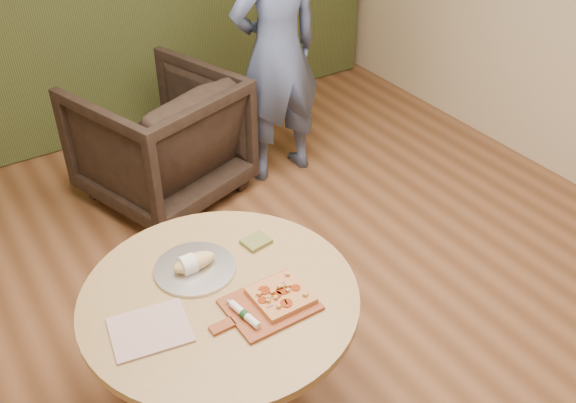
{
  "coord_description": "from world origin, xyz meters",
  "views": [
    {
      "loc": [
        -1.38,
        -1.79,
        2.61
      ],
      "look_at": [
        -0.05,
        0.25,
        0.87
      ],
      "focal_mm": 40.0,
      "sensor_mm": 36.0,
      "label": 1
    }
  ],
  "objects_px": {
    "pedestal_table": "(221,318)",
    "serving_tray": "(195,269)",
    "cutlery_roll": "(245,314)",
    "person_standing": "(277,51)",
    "bread_roll": "(192,263)",
    "flatbread_pizza": "(280,295)",
    "pizza_paddle": "(268,306)",
    "armchair": "(159,133)"
  },
  "relations": [
    {
      "from": "pizza_paddle",
      "to": "cutlery_roll",
      "type": "relative_size",
      "value": 2.24
    },
    {
      "from": "pedestal_table",
      "to": "armchair",
      "type": "bearing_deg",
      "value": 74.64
    },
    {
      "from": "pedestal_table",
      "to": "flatbread_pizza",
      "type": "xyz_separation_m",
      "value": [
        0.19,
        -0.17,
        0.17
      ]
    },
    {
      "from": "pizza_paddle",
      "to": "serving_tray",
      "type": "height_order",
      "value": "serving_tray"
    },
    {
      "from": "serving_tray",
      "to": "bread_roll",
      "type": "distance_m",
      "value": 0.04
    },
    {
      "from": "pizza_paddle",
      "to": "serving_tray",
      "type": "bearing_deg",
      "value": 111.73
    },
    {
      "from": "pizza_paddle",
      "to": "bread_roll",
      "type": "bearing_deg",
      "value": 112.92
    },
    {
      "from": "pedestal_table",
      "to": "bread_roll",
      "type": "xyz_separation_m",
      "value": [
        -0.03,
        0.19,
        0.18
      ]
    },
    {
      "from": "armchair",
      "to": "cutlery_roll",
      "type": "bearing_deg",
      "value": 58.43
    },
    {
      "from": "flatbread_pizza",
      "to": "bread_roll",
      "type": "relative_size",
      "value": 1.14
    },
    {
      "from": "bread_roll",
      "to": "person_standing",
      "type": "distance_m",
      "value": 2.02
    },
    {
      "from": "person_standing",
      "to": "pizza_paddle",
      "type": "bearing_deg",
      "value": 56.68
    },
    {
      "from": "pizza_paddle",
      "to": "cutlery_roll",
      "type": "xyz_separation_m",
      "value": [
        -0.11,
        -0.01,
        0.02
      ]
    },
    {
      "from": "pedestal_table",
      "to": "serving_tray",
      "type": "height_order",
      "value": "serving_tray"
    },
    {
      "from": "flatbread_pizza",
      "to": "pizza_paddle",
      "type": "bearing_deg",
      "value": -175.3
    },
    {
      "from": "serving_tray",
      "to": "bread_roll",
      "type": "relative_size",
      "value": 1.84
    },
    {
      "from": "armchair",
      "to": "person_standing",
      "type": "xyz_separation_m",
      "value": [
        0.83,
        -0.18,
        0.46
      ]
    },
    {
      "from": "armchair",
      "to": "pedestal_table",
      "type": "bearing_deg",
      "value": 56.67
    },
    {
      "from": "pizza_paddle",
      "to": "cutlery_roll",
      "type": "bearing_deg",
      "value": -174.78
    },
    {
      "from": "serving_tray",
      "to": "armchair",
      "type": "height_order",
      "value": "armchair"
    },
    {
      "from": "serving_tray",
      "to": "flatbread_pizza",
      "type": "bearing_deg",
      "value": -59.47
    },
    {
      "from": "pizza_paddle",
      "to": "flatbread_pizza",
      "type": "distance_m",
      "value": 0.07
    },
    {
      "from": "pedestal_table",
      "to": "flatbread_pizza",
      "type": "distance_m",
      "value": 0.31
    },
    {
      "from": "cutlery_roll",
      "to": "bread_roll",
      "type": "distance_m",
      "value": 0.38
    },
    {
      "from": "pedestal_table",
      "to": "bread_roll",
      "type": "distance_m",
      "value": 0.27
    },
    {
      "from": "pedestal_table",
      "to": "person_standing",
      "type": "height_order",
      "value": "person_standing"
    },
    {
      "from": "pedestal_table",
      "to": "bread_roll",
      "type": "relative_size",
      "value": 6.04
    },
    {
      "from": "flatbread_pizza",
      "to": "bread_roll",
      "type": "xyz_separation_m",
      "value": [
        -0.22,
        0.36,
        0.02
      ]
    },
    {
      "from": "flatbread_pizza",
      "to": "cutlery_roll",
      "type": "xyz_separation_m",
      "value": [
        -0.18,
        -0.02,
        0.0
      ]
    },
    {
      "from": "pizza_paddle",
      "to": "serving_tray",
      "type": "xyz_separation_m",
      "value": [
        -0.15,
        0.36,
        -0.0
      ]
    },
    {
      "from": "armchair",
      "to": "person_standing",
      "type": "relative_size",
      "value": 0.51
    },
    {
      "from": "pizza_paddle",
      "to": "flatbread_pizza",
      "type": "bearing_deg",
      "value": 4.43
    },
    {
      "from": "serving_tray",
      "to": "person_standing",
      "type": "height_order",
      "value": "person_standing"
    },
    {
      "from": "person_standing",
      "to": "cutlery_roll",
      "type": "bearing_deg",
      "value": 54.44
    },
    {
      "from": "pizza_paddle",
      "to": "person_standing",
      "type": "relative_size",
      "value": 0.24
    },
    {
      "from": "flatbread_pizza",
      "to": "serving_tray",
      "type": "bearing_deg",
      "value": 120.53
    },
    {
      "from": "cutlery_roll",
      "to": "person_standing",
      "type": "relative_size",
      "value": 0.11
    },
    {
      "from": "cutlery_roll",
      "to": "person_standing",
      "type": "xyz_separation_m",
      "value": [
        1.32,
        1.86,
        0.16
      ]
    },
    {
      "from": "flatbread_pizza",
      "to": "serving_tray",
      "type": "relative_size",
      "value": 0.62
    },
    {
      "from": "flatbread_pizza",
      "to": "person_standing",
      "type": "bearing_deg",
      "value": 58.21
    },
    {
      "from": "pedestal_table",
      "to": "serving_tray",
      "type": "distance_m",
      "value": 0.24
    },
    {
      "from": "pizza_paddle",
      "to": "bread_roll",
      "type": "distance_m",
      "value": 0.4
    }
  ]
}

